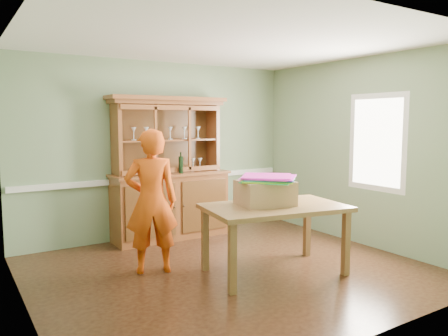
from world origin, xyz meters
TOP-DOWN VIEW (x-y plane):
  - floor at (0.00, 0.00)m, footprint 4.50×4.50m
  - ceiling at (0.00, 0.00)m, footprint 4.50×4.50m
  - wall_back at (0.00, 2.00)m, footprint 4.50×0.00m
  - wall_left at (-2.25, 0.00)m, footprint 0.00×4.00m
  - wall_right at (2.25, 0.00)m, footprint 0.00×4.00m
  - wall_front at (0.00, -2.00)m, footprint 4.50×0.00m
  - chair_rail at (0.00, 1.98)m, footprint 4.41×0.05m
  - framed_map at (-2.23, 0.30)m, footprint 0.03×0.60m
  - window_panel at (2.23, -0.30)m, footprint 0.03×0.96m
  - china_hutch at (0.04, 1.76)m, footprint 1.84×0.61m
  - dining_table at (0.40, -0.35)m, footprint 1.76×1.22m
  - cardboard_box at (0.32, -0.25)m, footprint 0.69×0.59m
  - kite_stack at (0.35, -0.28)m, footprint 0.79×0.79m
  - person at (-0.81, 0.46)m, footprint 0.72×0.59m

SIDE VIEW (x-z plane):
  - floor at x=0.00m, z-range 0.00..0.00m
  - dining_table at x=0.40m, z-range 0.31..1.12m
  - china_hutch at x=0.04m, z-range -0.32..1.84m
  - person at x=-0.81m, z-range 0.00..1.71m
  - chair_rail at x=0.00m, z-range 0.86..0.94m
  - cardboard_box at x=0.32m, z-range 0.81..1.10m
  - kite_stack at x=0.35m, z-range 1.10..1.16m
  - wall_back at x=0.00m, z-range -0.90..3.60m
  - wall_left at x=-2.25m, z-range -0.65..3.35m
  - wall_right at x=2.25m, z-range -0.65..3.35m
  - wall_front at x=0.00m, z-range -0.90..3.60m
  - window_panel at x=2.23m, z-range 0.82..2.18m
  - framed_map at x=-2.23m, z-range 1.32..1.78m
  - ceiling at x=0.00m, z-range 2.70..2.70m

